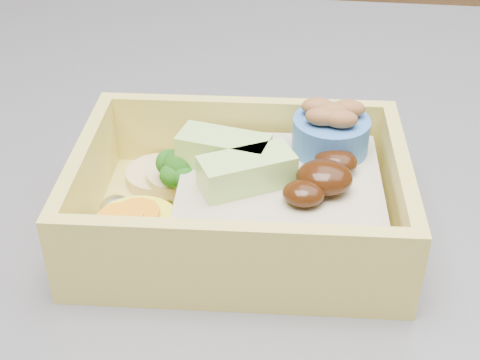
# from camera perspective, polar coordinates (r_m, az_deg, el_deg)

# --- Properties ---
(bento_box) EXTENTS (0.20, 0.15, 0.07)m
(bento_box) POSITION_cam_1_polar(r_m,az_deg,el_deg) (0.40, 0.88, -1.37)
(bento_box) COLOR #E1D05D
(bento_box) RESTS_ON island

